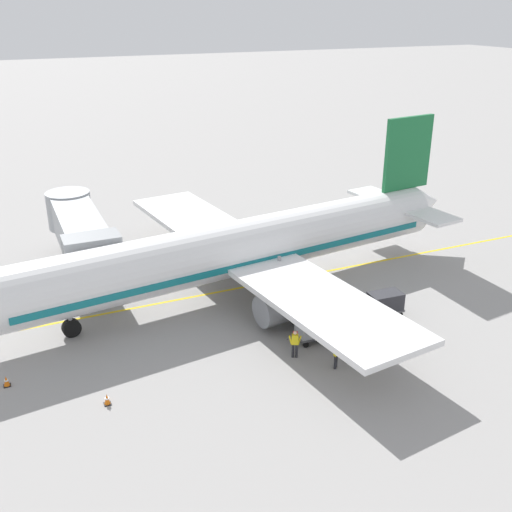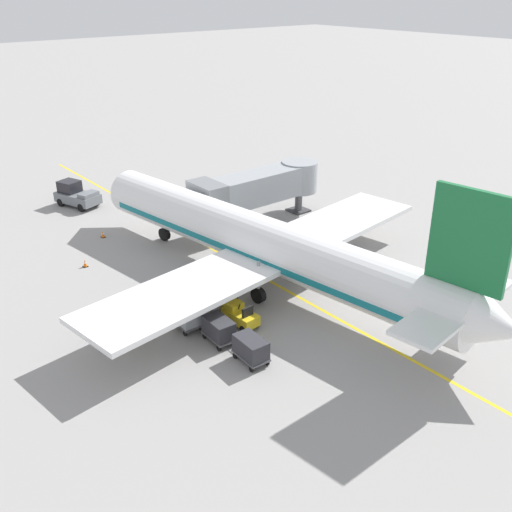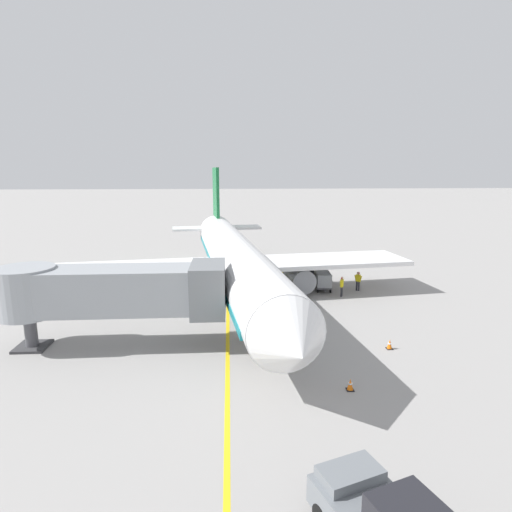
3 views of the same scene
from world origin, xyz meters
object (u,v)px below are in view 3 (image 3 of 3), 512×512
object	(u,v)px
baggage_tug_lead	(287,277)
safety_cone_nose_right	(350,384)
safety_cone_nose_left	(390,344)
baggage_cart_second_in_train	(309,272)
parked_airliner	(235,260)
baggage_cart_third_in_train	(302,266)
ground_crew_wing_walker	(342,285)
ground_crew_marshaller	(273,282)
jet_bridge	(114,290)
baggage_cart_front	(323,280)
ground_crew_loader	(358,280)

from	to	relation	value
baggage_tug_lead	safety_cone_nose_right	size ratio (longest dim) A/B	4.37
safety_cone_nose_left	safety_cone_nose_right	xyz separation A→B (m)	(3.66, 4.47, 0.00)
baggage_tug_lead	baggage_cart_second_in_train	size ratio (longest dim) A/B	0.88
parked_airliner	baggage_cart_second_in_train	world-z (taller)	parked_airliner
baggage_cart_third_in_train	safety_cone_nose_right	xyz separation A→B (m)	(1.54, 22.37, -0.66)
baggage_tug_lead	ground_crew_wing_walker	bearing A→B (deg)	136.63
baggage_cart_third_in_train	ground_crew_marshaller	bearing A→B (deg)	59.15
ground_crew_wing_walker	safety_cone_nose_right	bearing A→B (deg)	76.48
baggage_tug_lead	ground_crew_marshaller	bearing A→B (deg)	55.88
baggage_cart_second_in_train	jet_bridge	bearing A→B (deg)	43.52
ground_crew_wing_walker	ground_crew_marshaller	size ratio (longest dim) A/B	1.00
ground_crew_marshaller	ground_crew_wing_walker	bearing A→B (deg)	165.27
safety_cone_nose_left	baggage_cart_third_in_train	bearing A→B (deg)	-83.23
baggage_cart_second_in_train	baggage_cart_third_in_train	bearing A→B (deg)	-86.04
parked_airliner	baggage_cart_front	size ratio (longest dim) A/B	12.73
baggage_tug_lead	baggage_cart_second_in_train	xyz separation A→B (m)	(-2.18, -0.76, 0.24)
ground_crew_marshaller	baggage_cart_third_in_train	bearing A→B (deg)	-120.85
ground_crew_wing_walker	baggage_cart_front	bearing A→B (deg)	-58.67
parked_airliner	baggage_cart_front	bearing A→B (deg)	-168.23
baggage_cart_second_in_train	safety_cone_nose_right	size ratio (longest dim) A/B	4.97
jet_bridge	ground_crew_marshaller	xyz separation A→B (m)	(-10.46, -10.41, -2.50)
baggage_cart_third_in_train	ground_crew_wing_walker	distance (m)	7.73
parked_airliner	safety_cone_nose_left	size ratio (longest dim) A/B	63.27
safety_cone_nose_left	baggage_cart_front	bearing A→B (deg)	-84.23
ground_crew_wing_walker	safety_cone_nose_right	world-z (taller)	ground_crew_wing_walker
baggage_cart_front	safety_cone_nose_right	bearing A→B (deg)	81.85
safety_cone_nose_left	baggage_tug_lead	bearing A→B (deg)	-73.93
parked_airliner	baggage_cart_second_in_train	distance (m)	8.52
baggage_tug_lead	ground_crew_marshaller	size ratio (longest dim) A/B	1.53
ground_crew_marshaller	safety_cone_nose_right	bearing A→B (deg)	97.06
baggage_tug_lead	ground_crew_wing_walker	size ratio (longest dim) A/B	1.53
baggage_tug_lead	baggage_cart_third_in_train	xyz separation A→B (m)	(-1.99, -3.64, 0.24)
jet_bridge	safety_cone_nose_left	bearing A→B (deg)	174.64
safety_cone_nose_left	ground_crew_loader	bearing A→B (deg)	-98.44
safety_cone_nose_right	baggage_cart_third_in_train	bearing A→B (deg)	-93.93
parked_airliner	baggage_cart_third_in_train	bearing A→B (deg)	-133.83
jet_bridge	baggage_cart_second_in_train	distance (m)	19.78
baggage_tug_lead	ground_crew_marshaller	xyz separation A→B (m)	(1.58, 2.34, 0.24)
jet_bridge	baggage_tug_lead	bearing A→B (deg)	-133.37
baggage_cart_front	baggage_cart_second_in_train	world-z (taller)	same
ground_crew_wing_walker	safety_cone_nose_left	world-z (taller)	ground_crew_wing_walker
baggage_cart_second_in_train	safety_cone_nose_left	size ratio (longest dim) A/B	4.97
ground_crew_loader	baggage_cart_front	bearing A→B (deg)	-7.18
baggage_cart_second_in_train	baggage_cart_third_in_train	xyz separation A→B (m)	(0.20, -2.88, 0.00)
jet_bridge	baggage_cart_second_in_train	xyz separation A→B (m)	(-14.23, -13.51, -2.50)
baggage_cart_second_in_train	ground_crew_marshaller	distance (m)	4.88
ground_crew_wing_walker	ground_crew_loader	xyz separation A→B (m)	(-1.86, -1.55, 0.00)
baggage_tug_lead	ground_crew_loader	xyz separation A→B (m)	(-5.89, 2.26, 0.24)
baggage_cart_front	ground_crew_wing_walker	xyz separation A→B (m)	(-1.18, 1.93, 0.00)
baggage_tug_lead	baggage_cart_front	distance (m)	3.43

